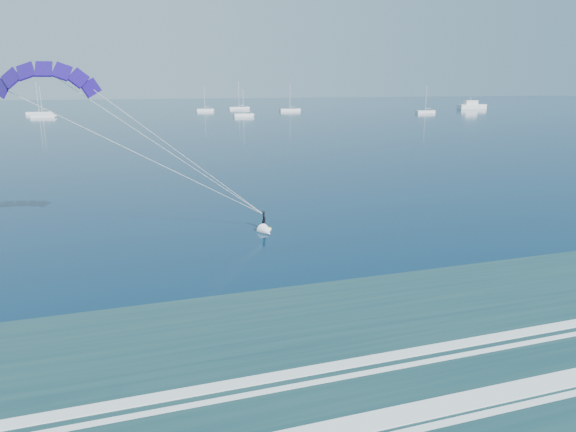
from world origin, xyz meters
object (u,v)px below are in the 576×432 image
(sailboat_4, at_px, (239,108))
(sailboat_6, at_px, (425,112))
(sailboat_1, at_px, (43,116))
(sailboat_2, at_px, (39,113))
(kitesurfer_rig, at_px, (162,148))
(motor_yacht, at_px, (471,106))
(sailboat_3, at_px, (243,115))
(sailboat_5, at_px, (290,110))
(sailboat_7, at_px, (205,110))

(sailboat_4, height_order, sailboat_6, sailboat_4)
(sailboat_1, relative_size, sailboat_6, 0.99)
(sailboat_4, bearing_deg, sailboat_2, -166.55)
(kitesurfer_rig, relative_size, sailboat_6, 1.82)
(sailboat_1, bearing_deg, motor_yacht, 2.93)
(sailboat_3, height_order, sailboat_4, sailboat_4)
(sailboat_3, relative_size, sailboat_4, 0.79)
(kitesurfer_rig, xyz_separation_m, sailboat_5, (72.35, 189.26, -6.85))
(motor_yacht, xyz_separation_m, sailboat_6, (-45.06, -28.48, -0.96))
(motor_yacht, relative_size, sailboat_7, 1.30)
(kitesurfer_rig, height_order, sailboat_3, kitesurfer_rig)
(sailboat_3, relative_size, sailboat_5, 0.82)
(motor_yacht, distance_m, sailboat_3, 128.28)
(kitesurfer_rig, bearing_deg, sailboat_5, 69.08)
(kitesurfer_rig, height_order, sailboat_5, kitesurfer_rig)
(sailboat_4, bearing_deg, sailboat_5, -55.79)
(kitesurfer_rig, distance_m, sailboat_4, 222.64)
(kitesurfer_rig, bearing_deg, sailboat_6, 51.76)
(sailboat_6, bearing_deg, sailboat_1, 173.18)
(sailboat_2, bearing_deg, sailboat_6, -13.79)
(sailboat_5, relative_size, sailboat_6, 1.10)
(sailboat_2, bearing_deg, sailboat_4, 13.45)
(motor_yacht, relative_size, sailboat_3, 1.43)
(motor_yacht, bearing_deg, sailboat_4, 164.66)
(kitesurfer_rig, relative_size, sailboat_2, 1.64)
(sailboat_2, bearing_deg, kitesurfer_rig, -80.07)
(kitesurfer_rig, distance_m, sailboat_2, 197.75)
(motor_yacht, bearing_deg, sailboat_7, 173.21)
(kitesurfer_rig, bearing_deg, sailboat_7, 80.16)
(sailboat_4, bearing_deg, sailboat_7, -141.88)
(kitesurfer_rig, relative_size, sailboat_1, 1.84)
(sailboat_1, distance_m, sailboat_4, 94.12)
(kitesurfer_rig, distance_m, sailboat_1, 177.20)
(motor_yacht, distance_m, sailboat_4, 117.98)
(sailboat_3, height_order, sailboat_7, sailboat_7)
(sailboat_1, relative_size, sailboat_7, 0.99)
(kitesurfer_rig, distance_m, sailboat_7, 203.60)
(sailboat_3, bearing_deg, sailboat_7, 100.46)
(sailboat_5, relative_size, sailboat_7, 1.10)
(motor_yacht, height_order, sailboat_5, sailboat_5)
(motor_yacht, distance_m, sailboat_2, 202.40)
(motor_yacht, height_order, sailboat_3, sailboat_3)
(motor_yacht, distance_m, sailboat_5, 95.85)
(kitesurfer_rig, distance_m, sailboat_6, 198.88)
(sailboat_1, distance_m, sailboat_6, 154.36)
(sailboat_1, xyz_separation_m, sailboat_5, (102.60, 14.80, 0.01))
(sailboat_2, xyz_separation_m, sailboat_7, (68.85, 5.82, 0.00))
(sailboat_1, bearing_deg, kitesurfer_rig, -80.16)
(sailboat_2, relative_size, sailboat_3, 1.23)
(sailboat_7, bearing_deg, sailboat_5, -16.63)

